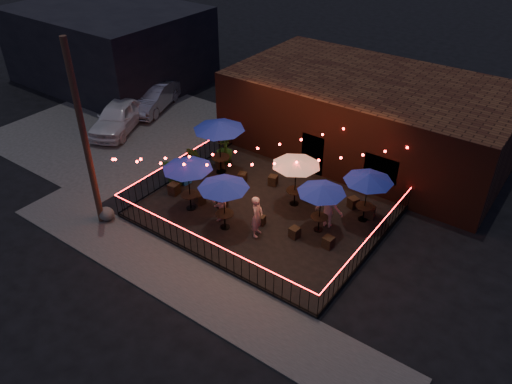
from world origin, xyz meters
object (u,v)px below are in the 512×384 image
(cafe_table_0, at_px, (187,166))
(cafe_table_1, at_px, (219,126))
(cafe_table_3, at_px, (296,162))
(cooler, at_px, (183,174))
(boulder, at_px, (106,214))
(cafe_table_4, at_px, (322,190))
(cafe_table_5, at_px, (369,178))
(cafe_table_2, at_px, (223,185))
(utility_pole, at_px, (85,139))

(cafe_table_0, height_order, cafe_table_1, cafe_table_1)
(cafe_table_0, bearing_deg, cafe_table_3, 40.43)
(cafe_table_0, relative_size, cooler, 2.97)
(cafe_table_0, distance_m, boulder, 4.18)
(cafe_table_4, distance_m, boulder, 9.32)
(cafe_table_0, height_order, cafe_table_5, cafe_table_0)
(cafe_table_2, distance_m, cafe_table_4, 3.92)
(cafe_table_3, xyz_separation_m, cafe_table_4, (1.84, -1.02, -0.14))
(cafe_table_3, bearing_deg, cafe_table_5, 13.62)
(boulder, bearing_deg, cafe_table_0, 46.31)
(cafe_table_1, relative_size, cooler, 3.44)
(boulder, bearing_deg, cafe_table_1, 74.51)
(cafe_table_0, relative_size, boulder, 3.27)
(cafe_table_2, bearing_deg, utility_pole, -150.83)
(cafe_table_2, distance_m, cafe_table_3, 3.49)
(cafe_table_3, bearing_deg, cafe_table_2, -114.12)
(cafe_table_3, height_order, boulder, cafe_table_3)
(cafe_table_0, bearing_deg, cafe_table_4, 20.28)
(cafe_table_2, distance_m, boulder, 5.59)
(utility_pole, distance_m, cooler, 5.51)
(cafe_table_4, height_order, cafe_table_5, cafe_table_5)
(cafe_table_4, relative_size, cooler, 2.81)
(cafe_table_0, bearing_deg, boulder, -133.69)
(cafe_table_0, bearing_deg, cafe_table_5, 29.68)
(utility_pole, xyz_separation_m, cafe_table_2, (4.74, 2.65, -1.71))
(utility_pole, distance_m, cafe_table_0, 4.21)
(cafe_table_1, xyz_separation_m, boulder, (-1.62, -5.84, -2.34))
(cafe_table_5, height_order, boulder, cafe_table_5)
(cafe_table_2, bearing_deg, cafe_table_3, 65.88)
(cafe_table_3, bearing_deg, cafe_table_1, 177.43)
(cafe_table_2, height_order, cafe_table_4, cafe_table_2)
(cafe_table_3, height_order, cooler, cafe_table_3)
(cooler, xyz_separation_m, boulder, (-0.77, -4.06, -0.29))
(cafe_table_1, height_order, boulder, cafe_table_1)
(cafe_table_4, bearing_deg, cooler, -175.49)
(utility_pole, distance_m, cafe_table_2, 5.70)
(cafe_table_2, bearing_deg, cafe_table_5, 41.32)
(cafe_table_3, height_order, cafe_table_5, cafe_table_3)
(cafe_table_0, bearing_deg, utility_pole, -133.08)
(utility_pole, bearing_deg, cooler, 78.05)
(cafe_table_4, xyz_separation_m, cooler, (-7.11, -0.56, -1.55))
(cafe_table_3, relative_size, cafe_table_5, 0.91)
(utility_pole, xyz_separation_m, cafe_table_5, (9.20, 6.57, -1.76))
(cafe_table_1, xyz_separation_m, cafe_table_5, (7.46, 0.54, -0.41))
(cafe_table_0, distance_m, cafe_table_1, 3.34)
(cafe_table_5, bearing_deg, cafe_table_2, -138.68)
(cafe_table_0, distance_m, cafe_table_2, 2.11)
(cafe_table_1, height_order, cafe_table_3, cafe_table_1)
(cafe_table_0, relative_size, cafe_table_3, 1.08)
(cafe_table_3, bearing_deg, cooler, -163.31)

